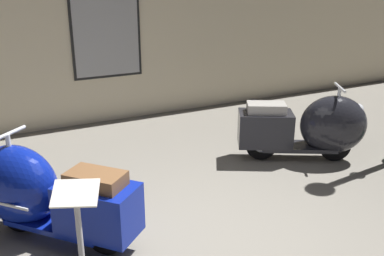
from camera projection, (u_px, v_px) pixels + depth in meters
ground_plane at (218, 251)px, 4.00m from camera, size 60.00×60.00×0.00m
showroom_back_wall at (82, 19)px, 6.88m from camera, size 18.00×0.63×3.43m
scooter_0 at (41, 193)px, 4.07m from camera, size 1.48×1.57×1.03m
scooter_1 at (312, 127)px, 5.80m from camera, size 1.71×1.23×1.03m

